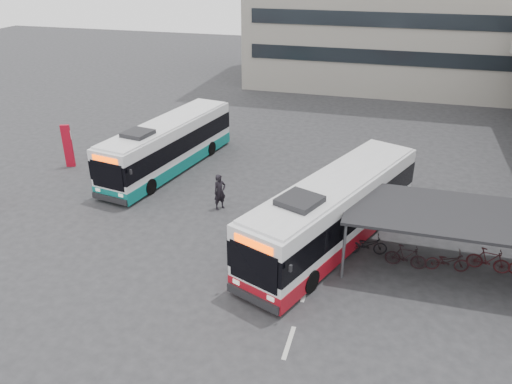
# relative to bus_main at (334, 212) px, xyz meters

# --- Properties ---
(ground) EXTENTS (120.00, 120.00, 0.00)m
(ground) POSITION_rel_bus_main_xyz_m (-2.97, -3.65, -1.54)
(ground) COLOR #28282B
(ground) RESTS_ON ground
(bike_shelter) EXTENTS (10.00, 4.00, 2.54)m
(bike_shelter) POSITION_rel_bus_main_xyz_m (5.50, -0.65, -0.10)
(bike_shelter) COLOR #595B60
(bike_shelter) RESTS_ON ground
(road_markings) EXTENTS (0.15, 7.60, 0.01)m
(road_markings) POSITION_rel_bus_main_xyz_m (-0.47, -6.65, -1.54)
(road_markings) COLOR beige
(road_markings) RESTS_ON ground
(bus_main) EXTENTS (6.50, 11.33, 3.32)m
(bus_main) POSITION_rel_bus_main_xyz_m (0.00, 0.00, 0.00)
(bus_main) COLOR white
(bus_main) RESTS_ON ground
(bus_teal) EXTENTS (4.08, 10.78, 3.12)m
(bus_teal) POSITION_rel_bus_main_xyz_m (-10.44, 5.74, -0.10)
(bus_teal) COLOR white
(bus_teal) RESTS_ON ground
(pedestrian) EXTENTS (0.76, 0.80, 1.83)m
(pedestrian) POSITION_rel_bus_main_xyz_m (-5.86, 1.74, -0.63)
(pedestrian) COLOR black
(pedestrian) RESTS_ON ground
(sign_totem_north) EXTENTS (0.54, 0.33, 2.59)m
(sign_totem_north) POSITION_rel_bus_main_xyz_m (-16.31, 4.41, -0.21)
(sign_totem_north) COLOR #A90A1E
(sign_totem_north) RESTS_ON ground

